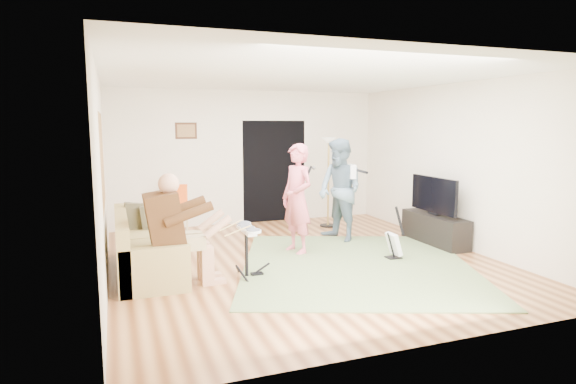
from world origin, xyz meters
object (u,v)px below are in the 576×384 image
Objects in this scene: television at (434,195)px; tv_cabinet at (435,229)px; guitarist at (340,190)px; guitar_spare at (394,244)px; sofa at (143,254)px; torchiere_lamp at (329,166)px; dining_chair at (175,219)px; drum_kit at (247,254)px; singer at (297,199)px.

tv_cabinet is at bearing -0.00° from television.
guitarist is 1.53m from guitar_spare.
torchiere_lamp reaches higher than sofa.
torchiere_lamp is at bearing 16.51° from dining_chair.
dining_chair reaches higher than tv_cabinet.
sofa is 3.51m from guitarist.
guitarist reaches higher than torchiere_lamp.
television reaches higher than guitar_spare.
drum_kit is at bearing -26.72° from sofa.
torchiere_lamp is at bearing 149.23° from guitarist.
torchiere_lamp is at bearing 119.38° from television.
guitarist reaches higher than sofa.
singer is 0.97× the size of guitarist.
guitarist reaches higher than tv_cabinet.
guitarist is 1.22m from torchiere_lamp.
guitarist is (2.07, 1.43, 0.58)m from drum_kit.
drum_kit is 0.88× the size of guitar_spare.
torchiere_lamp is 1.54× the size of television.
dining_chair is (-1.69, 1.71, -0.53)m from singer.
guitar_spare is 3.90m from dining_chair.
drum_kit is 2.33m from guitar_spare.
guitarist reaches higher than dining_chair.
television reaches higher than tv_cabinet.
drum_kit is at bearing -169.41° from tv_cabinet.
sofa is 2.88× the size of drum_kit.
sofa is 1.16× the size of torchiere_lamp.
tv_cabinet is at bearing 10.59° from drum_kit.
dining_chair is (-2.68, 1.21, -0.55)m from guitarist.
guitar_spare is 0.85× the size of dining_chair.
guitar_spare is at bearing -152.63° from television.
dining_chair is (-2.94, 2.56, 0.11)m from guitar_spare.
guitarist is 1.27× the size of tv_cabinet.
torchiere_lamp reaches higher than television.
guitarist is 1.55× the size of television.
dining_chair is at bearing 71.04° from sofa.
torchiere_lamp is 1.26× the size of tv_cabinet.
torchiere_lamp is at bearing 47.16° from drum_kit.
television reaches higher than drum_kit.
singer is 2.15× the size of guitar_spare.
sofa is 1.78× the size of television.
drum_kit is at bearing -71.31° from guitarist.
dining_chair is (0.68, 1.99, 0.06)m from sofa.
tv_cabinet is at bearing 26.36° from guitar_spare.
guitar_spare is at bearing -9.04° from sofa.
sofa is 2.46m from singer.
singer is 0.98× the size of torchiere_lamp.
guitar_spare is 0.46× the size of torchiere_lamp.
singer is at bearing 40.64° from drum_kit.
torchiere_lamp is 2.41m from tv_cabinet.
sofa reaches higher than guitar_spare.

